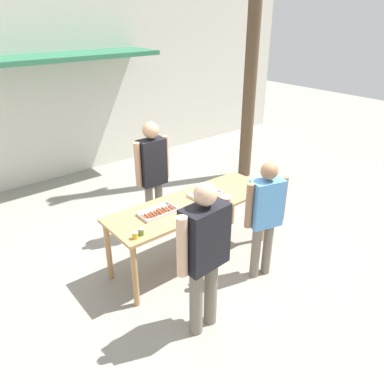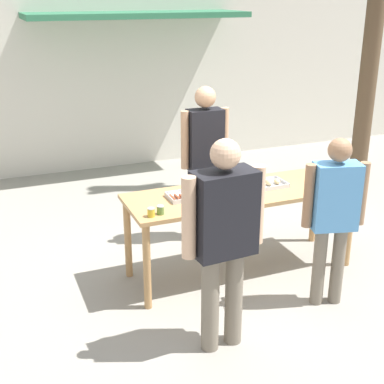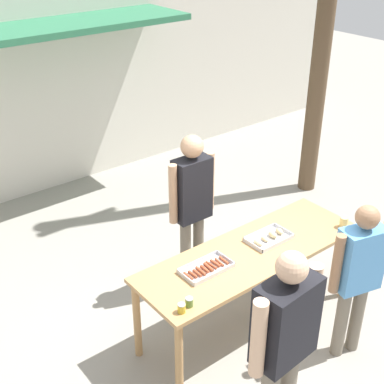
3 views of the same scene
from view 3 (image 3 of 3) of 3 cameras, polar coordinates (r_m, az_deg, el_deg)
ground_plane at (r=5.60m, az=5.88°, el=-13.66°), size 24.00×24.00×0.00m
building_facade_back at (r=7.65m, az=-15.03°, el=16.33°), size 12.00×1.11×4.50m
serving_table at (r=5.12m, az=6.31°, el=-7.21°), size 2.32×0.77×0.88m
food_tray_sausages at (r=4.78m, az=1.53°, el=-8.17°), size 0.47×0.26×0.04m
food_tray_buns at (r=5.23m, az=8.23°, el=-4.83°), size 0.44×0.27×0.06m
condiment_jar_mustard at (r=4.33m, az=-1.12°, el=-12.28°), size 0.07×0.07×0.08m
condiment_jar_ketchup at (r=4.39m, az=-0.30°, el=-11.66°), size 0.07×0.07×0.08m
beer_cup at (r=5.57m, az=15.89°, el=-3.11°), size 0.08×0.08×0.11m
person_server_behind_table at (r=5.48m, az=0.00°, el=-0.73°), size 0.56×0.23×1.78m
person_customer_holding_hotdog at (r=4.00m, az=9.83°, el=-14.86°), size 0.69×0.29×1.74m
person_customer_with_cup at (r=4.91m, az=17.28°, el=-7.94°), size 0.55×0.31×1.58m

